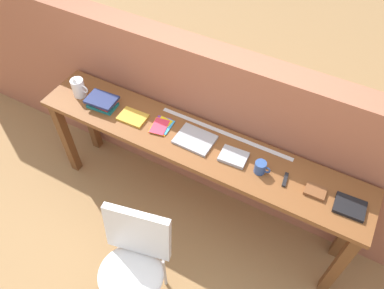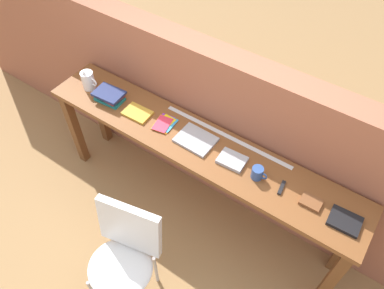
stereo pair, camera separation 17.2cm
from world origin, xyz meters
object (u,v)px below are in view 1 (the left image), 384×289
pamphlet_pile_colourful (161,126)px  book_repair_rightmost (350,207)px  chair_white_moulded (133,260)px  pitcher_white (79,88)px  multitool_folded (285,180)px  book_stack_leftmost (102,102)px  mug (261,167)px  magazine_cycling (133,117)px  leather_journal_brown (315,191)px  book_open_centre (195,139)px

pamphlet_pile_colourful → book_repair_rightmost: book_repair_rightmost is taller
chair_white_moulded → pamphlet_pile_colourful: 0.95m
pitcher_white → multitool_folded: size_ratio=1.67×
book_stack_leftmost → book_repair_rightmost: size_ratio=1.26×
pamphlet_pile_colourful → mug: mug is taller
book_repair_rightmost → pamphlet_pile_colourful: bearing=176.0°
magazine_cycling → leather_journal_brown: (1.38, 0.01, 0.00)m
mug → book_repair_rightmost: size_ratio=0.59×
chair_white_moulded → mug: (0.51, 0.80, 0.40)m
magazine_cycling → mug: (1.01, -0.00, 0.04)m
mug → multitool_folded: (0.17, 0.01, -0.04)m
magazine_cycling → mug: 1.01m
pamphlet_pile_colourful → book_repair_rightmost: (1.37, -0.03, 0.00)m
leather_journal_brown → chair_white_moulded: bearing=-138.4°
pitcher_white → pamphlet_pile_colourful: size_ratio=0.92×
leather_journal_brown → mug: bearing=-178.9°
pitcher_white → book_repair_rightmost: bearing=-0.3°
book_open_centre → book_repair_rightmost: bearing=-0.1°
pamphlet_pile_colourful → book_open_centre: bearing=-0.3°
book_stack_leftmost → book_repair_rightmost: 1.87m
pitcher_white → multitool_folded: (1.69, -0.01, -0.07)m
book_open_centre → leather_journal_brown: bearing=0.1°
magazine_cycling → book_repair_rightmost: bearing=-1.8°
magazine_cycling → mug: size_ratio=1.89×
pitcher_white → multitool_folded: 1.69m
multitool_folded → mug: bearing=-175.9°
magazine_cycling → multitool_folded: (1.18, 0.01, -0.00)m
chair_white_moulded → pamphlet_pile_colourful: size_ratio=4.48×
book_stack_leftmost → leather_journal_brown: size_ratio=1.81×
book_repair_rightmost → mug: bearing=177.8°
multitool_folded → chair_white_moulded: bearing=-129.9°
pamphlet_pile_colourful → book_open_centre: book_open_centre is taller
magazine_cycling → multitool_folded: size_ratio=1.89×
pamphlet_pile_colourful → multitool_folded: bearing=-1.4°
book_stack_leftmost → leather_journal_brown: (1.65, 0.01, -0.03)m
chair_white_moulded → leather_journal_brown: 1.25m
book_stack_leftmost → multitool_folded: 1.46m
chair_white_moulded → book_open_centre: (0.00, 0.84, 0.36)m
book_open_centre → multitool_folded: (0.67, -0.02, -0.00)m
book_stack_leftmost → multitool_folded: size_ratio=2.14×
chair_white_moulded → book_stack_leftmost: (-0.78, 0.81, 0.40)m
multitool_folded → leather_journal_brown: size_ratio=0.85×
book_open_centre → book_repair_rightmost: book_repair_rightmost is taller
magazine_cycling → book_open_centre: (0.51, 0.03, 0.00)m
book_repair_rightmost → magazine_cycling: bearing=177.3°
mug → leather_journal_brown: mug is taller
pamphlet_pile_colourful → leather_journal_brown: bearing=-1.0°
leather_journal_brown → book_repair_rightmost: size_ratio=0.70×
pamphlet_pile_colourful → leather_journal_brown: size_ratio=1.53×
pitcher_white → mug: pitcher_white is taller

